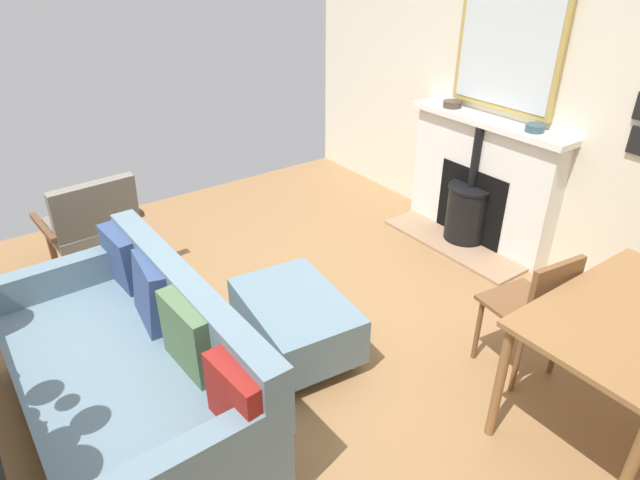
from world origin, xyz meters
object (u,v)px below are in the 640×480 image
Objects in this scene: mantel_bowl_near at (452,104)px; mantel_bowl_far at (535,128)px; sofa at (135,370)px; dining_chair_near_fireplace at (536,305)px; ottoman at (295,319)px; armchair_accent at (92,220)px; fireplace at (477,189)px; dining_table at (636,332)px.

mantel_bowl_far is at bearing 90.00° from mantel_bowl_near.
dining_chair_near_fireplace is at bearing 154.01° from sofa.
mantel_bowl_far is 3.17m from sofa.
mantel_bowl_far reaches higher than ottoman.
sofa is 1.67m from armchair_accent.
mantel_bowl_near is 3.02m from armchair_accent.
ottoman is at bearing -1.89° from mantel_bowl_far.
ottoman is (-1.00, -0.01, -0.12)m from sofa.
fireplace is 0.75m from mantel_bowl_far.
sofa is (3.07, 0.35, -0.11)m from fireplace.
mantel_bowl_near and mantel_bowl_far have the same top height.
ottoman is at bearing 9.37° from fireplace.
mantel_bowl_near is at bearing -160.55° from ottoman.
mantel_bowl_far reaches higher than fireplace.
fireplace reaches higher than dining_table.
fireplace reaches higher than sofa.
mantel_bowl_far is at bearing 178.86° from sofa.
mantel_bowl_near is at bearing -166.45° from sofa.
sofa reaches higher than ottoman.
dining_chair_near_fireplace is at bearing 123.42° from armchair_accent.
mantel_bowl_near is at bearing -122.51° from dining_chair_near_fireplace.
armchair_accent reaches higher than dining_table.
dining_table is at bearing 64.19° from mantel_bowl_near.
mantel_bowl_near is at bearing 162.23° from armchair_accent.
armchair_accent is at bearing -24.82° from fireplace.
sofa is 1.55× the size of dining_table.
sofa is at bearing -1.14° from mantel_bowl_far.
fireplace is 10.30× the size of mantel_bowl_far.
mantel_bowl_near is 0.17× the size of ottoman.
mantel_bowl_far is 0.17× the size of armchair_accent.
dining_chair_near_fireplace is (1.08, 1.32, 0.03)m from fireplace.
mantel_bowl_near is at bearing -91.99° from fireplace.
sofa is (3.08, 0.74, -0.74)m from mantel_bowl_near.
sofa is 2.05× the size of ottoman.
fireplace is at bearing -129.26° from dining_chair_near_fireplace.
sofa is at bearing -36.75° from dining_table.
dining_table is (1.08, 2.24, -0.45)m from mantel_bowl_near.
dining_table is (-2.00, 1.49, 0.29)m from sofa.
ottoman is at bearing -44.59° from dining_chair_near_fireplace.
fireplace is 0.75m from mantel_bowl_near.
armchair_accent is at bearing -31.21° from mantel_bowl_far.
mantel_bowl_far reaches higher than dining_table.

